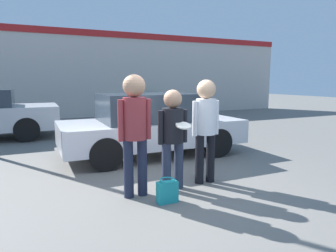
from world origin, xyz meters
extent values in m
plane|color=#66635E|center=(0.00, 0.00, 0.00)|extent=(56.00, 56.00, 0.00)
cube|color=beige|center=(0.00, 10.55, 2.07)|extent=(24.00, 0.18, 4.14)
cube|color=#B21E1E|center=(0.00, 10.44, 3.99)|extent=(24.00, 0.04, 0.30)
cylinder|color=#1E2338|center=(-0.55, -0.10, 0.44)|extent=(0.15, 0.15, 0.89)
cylinder|color=#1E2338|center=(-0.33, -0.10, 0.44)|extent=(0.15, 0.15, 0.89)
cylinder|color=maroon|center=(-0.44, -0.10, 1.20)|extent=(0.34, 0.34, 0.63)
cylinder|color=maroon|center=(-0.65, -0.10, 1.18)|extent=(0.09, 0.09, 0.61)
cylinder|color=maroon|center=(-0.23, -0.10, 1.18)|extent=(0.09, 0.09, 0.61)
sphere|color=tan|center=(-0.44, -0.10, 1.68)|extent=(0.33, 0.33, 0.33)
cylinder|color=#2D3347|center=(0.10, -0.06, 0.39)|extent=(0.15, 0.15, 0.77)
cylinder|color=#2D3347|center=(0.32, -0.06, 0.39)|extent=(0.15, 0.15, 0.77)
cylinder|color=black|center=(0.21, -0.06, 1.05)|extent=(0.34, 0.34, 0.55)
cylinder|color=black|center=(0.00, -0.06, 1.03)|extent=(0.09, 0.09, 0.53)
cylinder|color=black|center=(0.42, -0.06, 1.03)|extent=(0.09, 0.09, 0.53)
sphere|color=tan|center=(0.21, -0.06, 1.47)|extent=(0.29, 0.29, 0.29)
cylinder|color=silver|center=(0.27, -0.30, 1.08)|extent=(0.24, 0.24, 0.10)
cylinder|color=black|center=(0.74, 0.00, 0.42)|extent=(0.15, 0.15, 0.85)
cylinder|color=black|center=(0.96, 0.00, 0.42)|extent=(0.15, 0.15, 0.85)
cylinder|color=silver|center=(0.85, 0.00, 1.15)|extent=(0.34, 0.34, 0.60)
cylinder|color=silver|center=(0.65, 0.00, 1.13)|extent=(0.09, 0.09, 0.58)
cylinder|color=silver|center=(1.06, 0.00, 1.13)|extent=(0.09, 0.09, 0.58)
sphere|color=tan|center=(0.85, 0.00, 1.61)|extent=(0.32, 0.32, 0.32)
cube|color=silver|center=(0.75, 2.20, 0.56)|extent=(4.20, 1.82, 0.55)
cube|color=#28333D|center=(0.66, 2.20, 1.14)|extent=(2.19, 1.57, 0.63)
cylinder|color=black|center=(2.05, 3.02, 0.34)|extent=(0.67, 0.22, 0.67)
cylinder|color=black|center=(2.05, 1.39, 0.34)|extent=(0.67, 0.22, 0.67)
cylinder|color=black|center=(-0.56, 3.02, 0.34)|extent=(0.67, 0.22, 0.67)
cylinder|color=black|center=(-0.56, 1.39, 0.34)|extent=(0.67, 0.22, 0.67)
cylinder|color=black|center=(-1.99, 6.84, 0.36)|extent=(0.71, 0.22, 0.71)
cylinder|color=black|center=(-1.99, 5.14, 0.36)|extent=(0.71, 0.22, 0.71)
sphere|color=#2D6B33|center=(3.48, 9.77, 0.59)|extent=(1.19, 1.19, 1.19)
cube|color=teal|center=(-0.10, -0.53, 0.16)|extent=(0.30, 0.14, 0.31)
torus|color=teal|center=(-0.10, -0.53, 0.34)|extent=(0.23, 0.23, 0.02)
camera|label=1|loc=(-1.81, -4.30, 1.75)|focal=32.00mm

